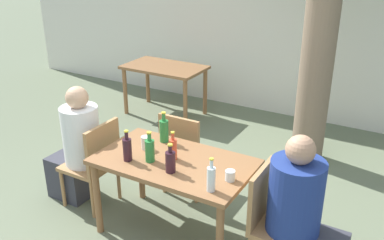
{
  "coord_description": "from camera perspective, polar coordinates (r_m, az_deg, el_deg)",
  "views": [
    {
      "loc": [
        1.69,
        -2.64,
        2.43
      ],
      "look_at": [
        0.0,
        0.3,
        0.99
      ],
      "focal_mm": 40.0,
      "sensor_mm": 36.0,
      "label": 1
    }
  ],
  "objects": [
    {
      "name": "patio_chair_2",
      "position": [
        4.26,
        -0.95,
        -3.98
      ],
      "size": [
        0.44,
        0.44,
        0.88
      ],
      "rotation": [
        0.0,
        0.0,
        3.14
      ],
      "color": "#A87A4C",
      "rests_on": "ground_plane"
    },
    {
      "name": "water_bottle_1",
      "position": [
        3.11,
        2.57,
        -7.77
      ],
      "size": [
        0.06,
        0.06,
        0.27
      ],
      "color": "silver",
      "rests_on": "dining_table_front"
    },
    {
      "name": "wine_bottle_0",
      "position": [
        3.55,
        -8.62,
        -3.82
      ],
      "size": [
        0.07,
        0.07,
        0.27
      ],
      "color": "#331923",
      "rests_on": "dining_table_front"
    },
    {
      "name": "drinking_glass_0",
      "position": [
        3.74,
        -6.21,
        -3.02
      ],
      "size": [
        0.08,
        0.08,
        0.12
      ],
      "color": "silver",
      "rests_on": "dining_table_front"
    },
    {
      "name": "wine_bottle_4",
      "position": [
        3.35,
        -2.89,
        -5.5
      ],
      "size": [
        0.08,
        0.08,
        0.24
      ],
      "color": "#331923",
      "rests_on": "dining_table_front"
    },
    {
      "name": "dining_table_front",
      "position": [
        3.61,
        -2.39,
        -6.66
      ],
      "size": [
        1.31,
        0.76,
        0.74
      ],
      "color": "brown",
      "rests_on": "ground_plane"
    },
    {
      "name": "soda_bottle_5",
      "position": [
        3.54,
        -2.55,
        -3.82
      ],
      "size": [
        0.07,
        0.07,
        0.25
      ],
      "color": "#DB4C2D",
      "rests_on": "dining_table_front"
    },
    {
      "name": "dining_table_back",
      "position": [
        6.23,
        -3.68,
        6.24
      ],
      "size": [
        1.15,
        0.69,
        0.74
      ],
      "color": "brown",
      "rests_on": "ground_plane"
    },
    {
      "name": "green_bottle_2",
      "position": [
        3.51,
        -5.65,
        -3.99
      ],
      "size": [
        0.08,
        0.08,
        0.26
      ],
      "color": "#287A38",
      "rests_on": "dining_table_front"
    },
    {
      "name": "patio_chair_0",
      "position": [
        4.17,
        -12.76,
        -5.26
      ],
      "size": [
        0.44,
        0.44,
        0.88
      ],
      "rotation": [
        0.0,
        0.0,
        -1.57
      ],
      "color": "#A87A4C",
      "rests_on": "ground_plane"
    },
    {
      "name": "ground_plane",
      "position": [
        3.97,
        -2.24,
        -14.73
      ],
      "size": [
        30.0,
        30.0,
        0.0
      ],
      "primitive_type": "plane",
      "color": "#667056"
    },
    {
      "name": "person_seated_1",
      "position": [
        3.3,
        14.64,
        -12.7
      ],
      "size": [
        0.6,
        0.4,
        1.2
      ],
      "rotation": [
        0.0,
        0.0,
        1.57
      ],
      "color": "#383842",
      "rests_on": "ground_plane"
    },
    {
      "name": "drinking_glass_1",
      "position": [
        3.27,
        5.11,
        -7.38
      ],
      "size": [
        0.08,
        0.08,
        0.08
      ],
      "color": "silver",
      "rests_on": "dining_table_front"
    },
    {
      "name": "cafe_building_wall",
      "position": [
        6.18,
        13.97,
        12.84
      ],
      "size": [
        10.0,
        0.08,
        2.8
      ],
      "color": "white",
      "rests_on": "ground_plane"
    },
    {
      "name": "patio_chair_1",
      "position": [
        3.37,
        10.81,
        -12.48
      ],
      "size": [
        0.44,
        0.44,
        0.88
      ],
      "rotation": [
        0.0,
        0.0,
        1.57
      ],
      "color": "#A87A4C",
      "rests_on": "ground_plane"
    },
    {
      "name": "person_seated_0",
      "position": [
        4.29,
        -15.1,
        -3.92
      ],
      "size": [
        0.58,
        0.35,
        1.2
      ],
      "rotation": [
        0.0,
        0.0,
        -1.57
      ],
      "color": "#383842",
      "rests_on": "ground_plane"
    },
    {
      "name": "green_bottle_3",
      "position": [
        3.84,
        -3.75,
        -1.36
      ],
      "size": [
        0.08,
        0.08,
        0.28
      ],
      "color": "#287A38",
      "rests_on": "dining_table_front"
    }
  ]
}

